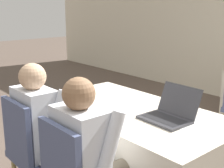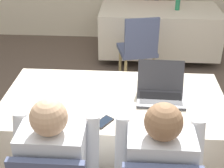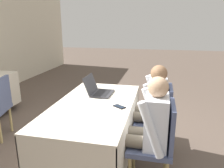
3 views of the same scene
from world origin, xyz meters
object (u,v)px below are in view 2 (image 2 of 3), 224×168
laptop (161,92)px  person_checkered_shirt (59,164)px  water_bottle (178,1)px  cell_phone (104,122)px  chair_far_spare (138,47)px

laptop → person_checkered_shirt: 0.95m
laptop → water_bottle: size_ratio=1.33×
cell_phone → water_bottle: size_ratio=0.57×
cell_phone → water_bottle: (0.80, 2.69, 0.12)m
water_bottle → person_checkered_shirt: person_checkered_shirt is taller
laptop → water_bottle: bearing=81.8°
person_checkered_shirt → chair_far_spare: bearing=-103.0°
laptop → person_checkered_shirt: size_ratio=0.31×
chair_far_spare → person_checkered_shirt: person_checkered_shirt is taller
laptop → chair_far_spare: bearing=97.0°
laptop → person_checkered_shirt: person_checkered_shirt is taller
water_bottle → chair_far_spare: water_bottle is taller
cell_phone → water_bottle: bearing=107.5°
cell_phone → person_checkered_shirt: size_ratio=0.13×
cell_phone → chair_far_spare: 1.89m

